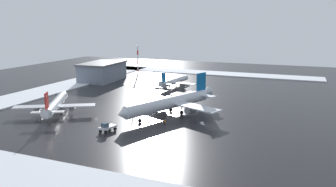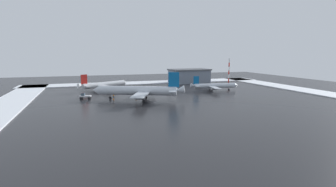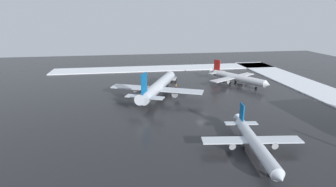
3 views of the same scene
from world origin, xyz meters
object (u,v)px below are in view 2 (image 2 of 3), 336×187
at_px(pushback_tug, 85,96).
at_px(ground_crew_mid_apron, 136,96).
at_px(ground_crew_near_tug, 114,96).
at_px(antenna_mast, 229,70).
at_px(airplane_parked_portside, 139,91).
at_px(airplane_far_rear, 103,85).
at_px(airplane_distant_tail, 214,86).
at_px(ground_crew_by_nose_gear, 113,100).
at_px(cargo_hangar, 189,76).

xyz_separation_m(pushback_tug, ground_crew_mid_apron, (-20.74, 4.75, -0.31)).
bearing_deg(pushback_tug, ground_crew_near_tug, -170.31).
height_order(ground_crew_near_tug, antenna_mast, antenna_mast).
distance_m(airplane_parked_portside, ground_crew_mid_apron, 5.28).
relative_size(ground_crew_mid_apron, ground_crew_near_tug, 1.00).
distance_m(ground_crew_near_tug, antenna_mast, 87.85).
bearing_deg(antenna_mast, pushback_tug, 22.42).
height_order(airplane_far_rear, pushback_tug, airplane_far_rear).
xyz_separation_m(airplane_far_rear, airplane_distant_tail, (-53.22, 18.90, -0.38)).
height_order(airplane_distant_tail, ground_crew_mid_apron, airplane_distant_tail).
bearing_deg(ground_crew_mid_apron, ground_crew_by_nose_gear, -2.36).
relative_size(airplane_far_rear, pushback_tug, 5.32).
height_order(airplane_distant_tail, cargo_hangar, cargo_hangar).
height_order(antenna_mast, cargo_hangar, antenna_mast).
bearing_deg(airplane_distant_tail, cargo_hangar, 94.01).
bearing_deg(airplane_distant_tail, ground_crew_mid_apron, -158.95).
distance_m(airplane_distant_tail, pushback_tug, 62.99).
height_order(airplane_far_rear, ground_crew_near_tug, airplane_far_rear).
relative_size(airplane_distant_tail, ground_crew_by_nose_gear, 14.84).
bearing_deg(ground_crew_by_nose_gear, ground_crew_mid_apron, -141.52).
relative_size(airplane_parked_portside, cargo_hangar, 1.39).
distance_m(ground_crew_mid_apron, ground_crew_near_tug, 9.70).
bearing_deg(antenna_mast, airplane_distant_tail, 49.03).
distance_m(airplane_far_rear, pushback_tug, 26.17).
bearing_deg(antenna_mast, ground_crew_mid_apron, 31.11).
distance_m(ground_crew_mid_apron, antenna_mast, 81.69).
relative_size(pushback_tug, ground_crew_near_tug, 2.93).
distance_m(airplane_far_rear, antenna_mast, 82.10).
xyz_separation_m(airplane_parked_portside, antenna_mast, (-69.27, -46.53, 3.98)).
bearing_deg(pushback_tug, airplane_parked_portside, 171.67).
xyz_separation_m(airplane_parked_portside, ground_crew_near_tug, (9.43, -8.08, -2.78)).
height_order(airplane_far_rear, cargo_hangar, cargo_hangar).
bearing_deg(ground_crew_near_tug, cargo_hangar, 71.22).
relative_size(ground_crew_by_nose_gear, cargo_hangar, 0.07).
xyz_separation_m(pushback_tug, ground_crew_near_tug, (-11.74, 1.13, -0.31)).
distance_m(airplane_far_rear, ground_crew_by_nose_gear, 36.06).
bearing_deg(cargo_hangar, ground_crew_mid_apron, 43.26).
bearing_deg(airplane_parked_portside, airplane_far_rear, -47.09).
xyz_separation_m(ground_crew_near_tug, cargo_hangar, (-53.29, -44.59, 3.47)).
xyz_separation_m(ground_crew_by_nose_gear, cargo_hangar, (-54.54, -55.14, 3.47)).
bearing_deg(ground_crew_mid_apron, ground_crew_near_tug, -58.31).
bearing_deg(antenna_mast, airplane_far_rear, 9.12).
xyz_separation_m(ground_crew_mid_apron, antenna_mast, (-69.70, -42.06, 6.77)).
bearing_deg(airplane_distant_tail, ground_crew_near_tug, -165.24).
height_order(pushback_tug, ground_crew_by_nose_gear, pushback_tug).
distance_m(airplane_parked_portside, ground_crew_near_tug, 12.73).
height_order(ground_crew_mid_apron, ground_crew_near_tug, same).
relative_size(airplane_distant_tail, antenna_mast, 1.64).
bearing_deg(ground_crew_by_nose_gear, pushback_tug, -43.66).
relative_size(ground_crew_near_tug, antenna_mast, 0.11).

